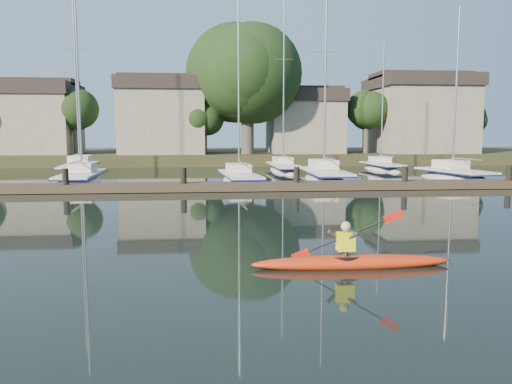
{
  "coord_description": "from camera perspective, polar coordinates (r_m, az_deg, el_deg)",
  "views": [
    {
      "loc": [
        -1.67,
        -12.26,
        3.02
      ],
      "look_at": [
        -0.22,
        2.98,
        1.2
      ],
      "focal_mm": 35.0,
      "sensor_mm": 36.0,
      "label": 1
    }
  ],
  "objects": [
    {
      "name": "ground",
      "position": [
        12.73,
        2.29,
        -6.95
      ],
      "size": [
        160.0,
        160.0,
        0.0
      ],
      "primitive_type": "plane",
      "color": "black",
      "rests_on": "ground"
    },
    {
      "name": "kayak",
      "position": [
        11.57,
        10.77,
        -7.57
      ],
      "size": [
        4.59,
        0.98,
        1.47
      ],
      "rotation": [
        0.0,
        0.0,
        -0.01
      ],
      "color": "#BF380E",
      "rests_on": "ground"
    },
    {
      "name": "dock",
      "position": [
        26.46,
        -1.77,
        0.67
      ],
      "size": [
        34.0,
        2.0,
        1.8
      ],
      "color": "#493929",
      "rests_on": "ground"
    },
    {
      "name": "sailboat_1",
      "position": [
        32.18,
        -19.29,
        0.69
      ],
      "size": [
        2.47,
        8.5,
        13.75
      ],
      "rotation": [
        0.0,
        0.0,
        0.05
      ],
      "color": "white",
      "rests_on": "ground"
    },
    {
      "name": "sailboat_2",
      "position": [
        30.6,
        -1.89,
        0.79
      ],
      "size": [
        2.7,
        8.51,
        13.85
      ],
      "rotation": [
        0.0,
        0.0,
        0.09
      ],
      "color": "white",
      "rests_on": "ground"
    },
    {
      "name": "sailboat_3",
      "position": [
        32.13,
        7.83,
        0.96
      ],
      "size": [
        2.44,
        8.72,
        13.99
      ],
      "rotation": [
        0.0,
        0.0,
        -0.02
      ],
      "color": "white",
      "rests_on": "ground"
    },
    {
      "name": "sailboat_4",
      "position": [
        35.01,
        21.67,
        1.03
      ],
      "size": [
        3.5,
        7.51,
        12.29
      ],
      "rotation": [
        0.0,
        0.0,
        0.19
      ],
      "color": "white",
      "rests_on": "ground"
    },
    {
      "name": "sailboat_5",
      "position": [
        40.46,
        -19.51,
        1.84
      ],
      "size": [
        3.25,
        9.77,
        15.88
      ],
      "rotation": [
        0.0,
        0.0,
        0.11
      ],
      "color": "white",
      "rests_on": "ground"
    },
    {
      "name": "sailboat_6",
      "position": [
        39.3,
        3.18,
        2.12
      ],
      "size": [
        2.05,
        9.35,
        14.84
      ],
      "rotation": [
        0.0,
        0.0,
        0.01
      ],
      "color": "white",
      "rests_on": "ground"
    },
    {
      "name": "sailboat_7",
      "position": [
        42.1,
        14.14,
        2.23
      ],
      "size": [
        2.16,
        7.25,
        11.57
      ],
      "rotation": [
        0.0,
        0.0,
        0.04
      ],
      "color": "white",
      "rests_on": "ground"
    },
    {
      "name": "shore",
      "position": [
        52.65,
        -1.86,
        7.01
      ],
      "size": [
        90.0,
        25.25,
        12.75
      ],
      "color": "#2C3319",
      "rests_on": "ground"
    }
  ]
}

